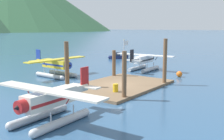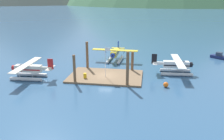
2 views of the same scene
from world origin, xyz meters
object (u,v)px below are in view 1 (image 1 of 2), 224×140
flagpole (124,57)px  seaplane_cream_port_aft (50,103)px  mooring_buoy (179,74)px  seaplane_white_stbd_fwd (144,61)px  seaplane_yellow_bow_centre (56,66)px  fuel_drum (116,88)px  boat_navy_open_east (118,57)px

flagpole → seaplane_cream_port_aft: flagpole is taller
mooring_buoy → seaplane_cream_port_aft: bearing=179.0°
flagpole → seaplane_white_stbd_fwd: 13.71m
flagpole → mooring_buoy: flagpole is taller
flagpole → seaplane_cream_port_aft: 14.15m
seaplane_yellow_bow_centre → mooring_buoy: bearing=-54.5°
flagpole → seaplane_yellow_bow_centre: 12.27m
fuel_drum → mooring_buoy: (14.11, -1.51, -0.31)m
flagpole → fuel_drum: flagpole is taller
seaplane_white_stbd_fwd → mooring_buoy: bearing=-107.4°
flagpole → fuel_drum: 4.89m
mooring_buoy → seaplane_white_stbd_fwd: bearing=72.6°
seaplane_cream_port_aft → seaplane_yellow_bow_centre: same height
mooring_buoy → boat_navy_open_east: boat_navy_open_east is taller
fuel_drum → boat_navy_open_east: boat_navy_open_east is taller
seaplane_cream_port_aft → boat_navy_open_east: 43.21m
seaplane_cream_port_aft → mooring_buoy: bearing=-1.0°
flagpole → seaplane_yellow_bow_centre: size_ratio=0.53×
seaplane_white_stbd_fwd → boat_navy_open_east: (11.54, 13.53, -1.09)m
flagpole → mooring_buoy: size_ratio=6.40×
seaplane_cream_port_aft → seaplane_yellow_bow_centre: bearing=46.5°
fuel_drum → seaplane_yellow_bow_centre: seaplane_yellow_bow_centre is taller
seaplane_cream_port_aft → boat_navy_open_east: bearing=28.1°
seaplane_yellow_bow_centre → seaplane_cream_port_aft: bearing=-133.5°
seaplane_yellow_bow_centre → boat_navy_open_east: (24.41, 5.95, -1.09)m
seaplane_cream_port_aft → fuel_drum: bearing=6.1°
seaplane_white_stbd_fwd → flagpole: bearing=-160.6°
seaplane_yellow_bow_centre → flagpole: bearing=-89.5°
seaplane_white_stbd_fwd → boat_navy_open_east: size_ratio=2.47×
seaplane_cream_port_aft → boat_navy_open_east: size_ratio=2.47×
seaplane_cream_port_aft → seaplane_yellow_bow_centre: size_ratio=1.00×
flagpole → seaplane_cream_port_aft: bearing=-170.3°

